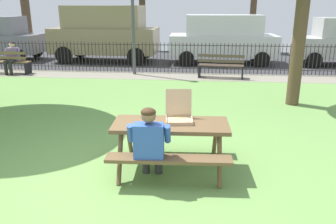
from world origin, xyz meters
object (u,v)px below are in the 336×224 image
at_px(pizza_slice_on_table, 154,125).
at_px(adult_at_table, 150,142).
at_px(pizza_box_open, 179,115).
at_px(parked_car_center, 223,38).
at_px(picnic_table_foreground, 171,133).
at_px(park_bench_center, 221,66).
at_px(park_bench_left, 8,63).
at_px(parked_car_left, 105,32).
at_px(person_on_park_bench, 12,56).

relative_size(pizza_slice_on_table, adult_at_table, 0.23).
relative_size(pizza_box_open, parked_car_center, 0.11).
distance_m(picnic_table_foreground, pizza_slice_on_table, 0.33).
xyz_separation_m(pizza_box_open, park_bench_center, (1.01, 7.05, -0.44)).
relative_size(adult_at_table, parked_car_center, 0.26).
height_order(park_bench_left, parked_car_left, parked_car_left).
xyz_separation_m(pizza_box_open, adult_at_table, (-0.37, -0.66, -0.20)).
distance_m(park_bench_left, parked_car_center, 8.79).
relative_size(pizza_box_open, parked_car_left, 0.11).
bearing_deg(pizza_box_open, parked_car_left, 111.53).
bearing_deg(park_bench_center, person_on_park_bench, 179.86).
relative_size(picnic_table_foreground, adult_at_table, 1.57).
bearing_deg(park_bench_center, parked_car_center, 86.21).
height_order(parked_car_left, parked_car_center, parked_car_left).
bearing_deg(person_on_park_bench, parked_car_center, 21.88).
height_order(pizza_box_open, parked_car_left, parked_car_left).
distance_m(pizza_box_open, person_on_park_bench, 9.78).
bearing_deg(pizza_slice_on_table, park_bench_left, 131.83).
distance_m(park_bench_center, person_on_park_bench, 7.76).
xyz_separation_m(park_bench_center, parked_car_left, (-5.06, 3.22, 0.89)).
height_order(park_bench_center, parked_car_center, parked_car_center).
bearing_deg(parked_car_center, park_bench_left, -158.44).
xyz_separation_m(park_bench_center, parked_car_center, (0.21, 3.22, 0.68)).
bearing_deg(pizza_slice_on_table, pizza_box_open, 38.73).
bearing_deg(adult_at_table, person_on_park_bench, 129.51).
bearing_deg(parked_car_left, picnic_table_foreground, -69.32).
bearing_deg(park_bench_center, picnic_table_foreground, -98.88).
distance_m(pizza_slice_on_table, parked_car_left, 11.20).
bearing_deg(adult_at_table, parked_car_left, 108.59).
bearing_deg(parked_car_left, person_on_park_bench, -130.15).
bearing_deg(pizza_slice_on_table, person_on_park_bench, 130.98).
distance_m(pizza_box_open, park_bench_center, 7.14).
height_order(park_bench_left, park_bench_center, same).
relative_size(picnic_table_foreground, pizza_box_open, 3.69).
xyz_separation_m(adult_at_table, parked_car_center, (1.59, 10.93, 0.44)).
relative_size(pizza_box_open, park_bench_center, 0.31).
distance_m(picnic_table_foreground, park_bench_left, 9.91).
height_order(pizza_box_open, person_on_park_bench, pizza_box_open).
relative_size(adult_at_table, parked_car_left, 0.25).
relative_size(person_on_park_bench, parked_car_left, 0.25).
relative_size(park_bench_center, parked_car_left, 0.34).
bearing_deg(pizza_slice_on_table, picnic_table_foreground, 30.02).
bearing_deg(person_on_park_bench, parked_car_left, 49.85).
relative_size(picnic_table_foreground, pizza_slice_on_table, 6.71).
height_order(park_bench_left, person_on_park_bench, person_on_park_bench).
xyz_separation_m(picnic_table_foreground, pizza_slice_on_table, (-0.24, -0.14, 0.18)).
distance_m(person_on_park_bench, parked_car_center, 8.60).
distance_m(pizza_box_open, adult_at_table, 0.79).
bearing_deg(parked_car_center, pizza_slice_on_table, -98.51).
distance_m(picnic_table_foreground, pizza_box_open, 0.32).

